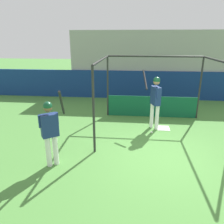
% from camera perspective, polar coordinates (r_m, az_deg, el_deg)
% --- Properties ---
extents(ground_plane, '(60.00, 60.00, 0.00)m').
position_cam_1_polar(ground_plane, '(6.37, 13.61, -11.35)').
color(ground_plane, '#477F38').
extents(outfield_wall, '(24.00, 0.12, 1.50)m').
position_cam_1_polar(outfield_wall, '(12.00, 10.14, 6.91)').
color(outfield_wall, navy).
rests_on(outfield_wall, ground).
extents(bleacher_section, '(8.70, 4.00, 3.58)m').
position_cam_1_polar(bleacher_section, '(13.88, 9.80, 12.81)').
color(bleacher_section, '#9E9E99').
rests_on(bleacher_section, ground).
extents(batting_cage, '(3.76, 3.31, 2.50)m').
position_cam_1_polar(batting_cage, '(8.45, 10.89, 4.36)').
color(batting_cage, '#282828').
rests_on(batting_cage, ground).
extents(home_plate, '(0.44, 0.44, 0.02)m').
position_cam_1_polar(home_plate, '(8.25, 13.24, -4.13)').
color(home_plate, white).
rests_on(home_plate, ground).
extents(player_batter, '(0.65, 0.82, 2.05)m').
position_cam_1_polar(player_batter, '(7.84, 11.23, 3.75)').
color(player_batter, white).
rests_on(player_batter, ground).
extents(player_waiting, '(0.61, 0.68, 2.00)m').
position_cam_1_polar(player_waiting, '(5.61, -15.84, -4.12)').
color(player_waiting, white).
rests_on(player_waiting, ground).
extents(baseball, '(0.07, 0.07, 0.07)m').
position_cam_1_polar(baseball, '(7.74, 10.31, -5.22)').
color(baseball, white).
rests_on(baseball, ground).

